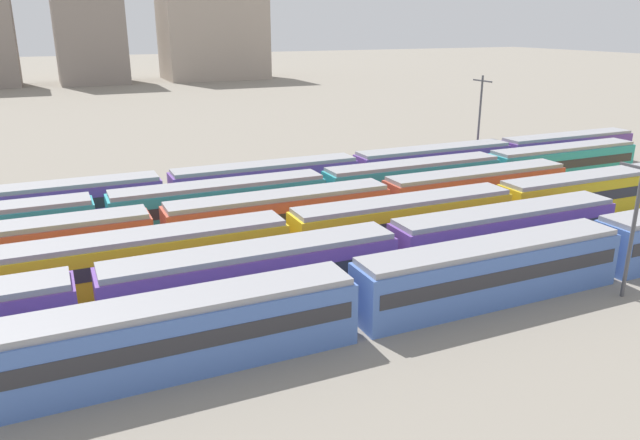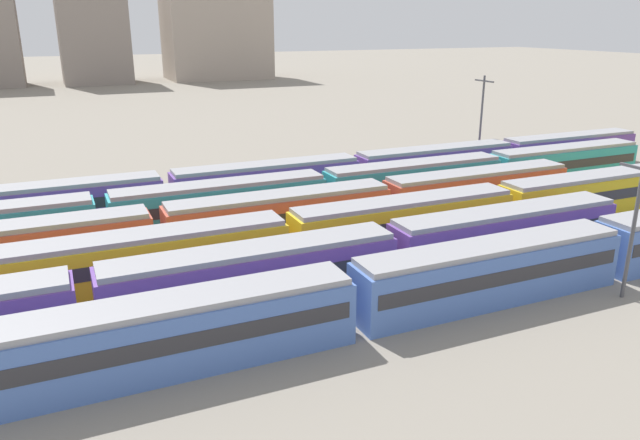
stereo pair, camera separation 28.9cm
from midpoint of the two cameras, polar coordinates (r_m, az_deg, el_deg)
ground_plane at (r=43.15m, az=-24.83°, el=-5.89°), size 600.00×600.00×0.00m
train_track_0 at (r=38.39m, az=15.92°, el=-4.69°), size 93.60×3.06×3.75m
train_track_1 at (r=36.55m, az=-6.05°, el=-5.23°), size 55.80×3.06×3.75m
train_track_2 at (r=46.39m, az=8.09°, el=-0.17°), size 93.60×3.06×3.75m
train_track_3 at (r=47.46m, az=-3.57°, el=0.40°), size 55.80×3.06×3.75m
train_track_4 at (r=54.27m, az=0.53°, el=2.72°), size 74.70×3.06×3.75m
train_track_5 at (r=61.29m, az=3.57°, el=4.49°), size 74.70×3.06×3.75m
catenary_pole_0 at (r=40.95m, az=27.67°, el=-0.19°), size 0.24×3.20×8.79m
catenary_pole_1 at (r=72.51m, az=15.05°, el=9.25°), size 0.24×3.20×10.65m
distant_building_2 at (r=185.16m, az=-20.67°, el=16.89°), size 17.76×20.58×31.59m
distant_building_3 at (r=190.74m, az=-9.77°, el=17.79°), size 29.29×20.65×31.82m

